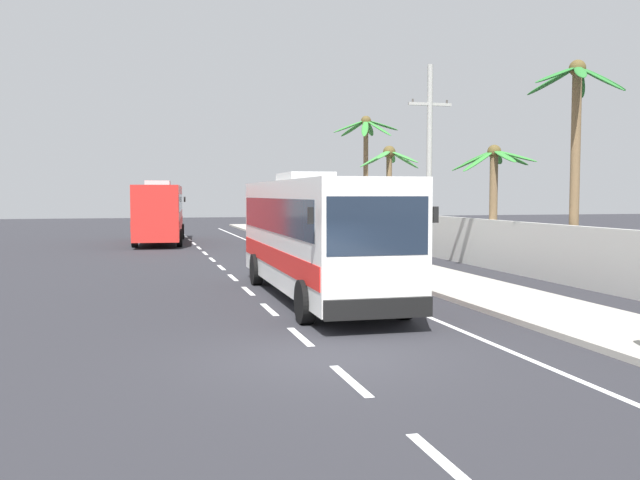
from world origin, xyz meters
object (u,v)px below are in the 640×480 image
(pedestrian_near_kerb, at_px, (336,236))
(palm_third, at_px, (366,151))
(motorcycle_beside_bus, at_px, (302,250))
(palm_fourth, at_px, (389,174))
(coach_bus_far_lane, at_px, (160,211))
(coach_bus_foreground, at_px, (315,232))
(palm_nearest, at_px, (576,129))
(palm_second, at_px, (494,179))
(utility_pole_mid, at_px, (429,162))

(pedestrian_near_kerb, bearing_deg, palm_third, -98.69)
(motorcycle_beside_bus, xyz_separation_m, pedestrian_near_kerb, (2.36, 2.94, 0.43))
(palm_third, distance_m, palm_fourth, 7.03)
(coach_bus_far_lane, distance_m, motorcycle_beside_bus, 16.26)
(coach_bus_foreground, height_order, palm_fourth, palm_fourth)
(pedestrian_near_kerb, bearing_deg, coach_bus_far_lane, -32.87)
(pedestrian_near_kerb, bearing_deg, coach_bus_foreground, 95.94)
(palm_nearest, relative_size, palm_third, 1.03)
(coach_bus_far_lane, height_order, pedestrian_near_kerb, coach_bus_far_lane)
(palm_nearest, xyz_separation_m, palm_second, (-0.27, 5.13, -1.55))
(motorcycle_beside_bus, bearing_deg, pedestrian_near_kerb, 51.28)
(palm_second, xyz_separation_m, palm_fourth, (-3.12, 3.85, 0.28))
(motorcycle_beside_bus, bearing_deg, palm_third, 54.52)
(coach_bus_far_lane, distance_m, palm_nearest, 27.10)
(palm_nearest, distance_m, palm_second, 5.37)
(coach_bus_far_lane, xyz_separation_m, palm_nearest, (13.08, -23.52, 3.23))
(motorcycle_beside_bus, relative_size, palm_second, 0.39)
(coach_bus_far_lane, bearing_deg, palm_fourth, -56.31)
(palm_third, bearing_deg, coach_bus_foreground, -112.89)
(palm_second, distance_m, palm_third, 10.95)
(coach_bus_foreground, relative_size, palm_second, 2.25)
(coach_bus_far_lane, bearing_deg, palm_second, -55.13)
(coach_bus_foreground, relative_size, utility_pole_mid, 1.33)
(coach_bus_far_lane, distance_m, palm_fourth, 17.57)
(coach_bus_foreground, distance_m, palm_second, 11.17)
(pedestrian_near_kerb, relative_size, utility_pole_mid, 0.21)
(utility_pole_mid, distance_m, palm_second, 2.95)
(pedestrian_near_kerb, distance_m, palm_second, 8.27)
(coach_bus_far_lane, height_order, motorcycle_beside_bus, coach_bus_far_lane)
(utility_pole_mid, bearing_deg, motorcycle_beside_bus, 168.86)
(motorcycle_beside_bus, height_order, palm_third, palm_third)
(utility_pole_mid, relative_size, palm_second, 1.69)
(coach_bus_foreground, xyz_separation_m, pedestrian_near_kerb, (4.15, 12.33, -0.86))
(palm_third, bearing_deg, palm_second, -79.48)
(coach_bus_far_lane, xyz_separation_m, pedestrian_near_kerb, (7.86, -12.30, -0.92))
(palm_nearest, height_order, palm_fourth, palm_nearest)
(pedestrian_near_kerb, relative_size, palm_second, 0.35)
(utility_pole_mid, height_order, palm_second, utility_pole_mid)
(palm_nearest, bearing_deg, palm_second, 93.05)
(coach_bus_foreground, relative_size, motorcycle_beside_bus, 5.80)
(coach_bus_far_lane, bearing_deg, utility_pole_mid, -56.29)
(coach_bus_far_lane, bearing_deg, palm_third, -35.59)
(motorcycle_beside_bus, bearing_deg, palm_fourth, 9.60)
(coach_bus_foreground, relative_size, palm_fourth, 2.18)
(coach_bus_foreground, bearing_deg, palm_third, 67.11)
(coach_bus_foreground, distance_m, palm_third, 18.64)
(coach_bus_foreground, xyz_separation_m, palm_fourth, (5.98, 10.09, 2.02))
(motorcycle_beside_bus, xyz_separation_m, palm_second, (7.31, -3.14, 3.03))
(coach_bus_foreground, xyz_separation_m, coach_bus_far_lane, (-3.71, 24.62, 0.07))
(pedestrian_near_kerb, bearing_deg, utility_pole_mid, 151.51)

